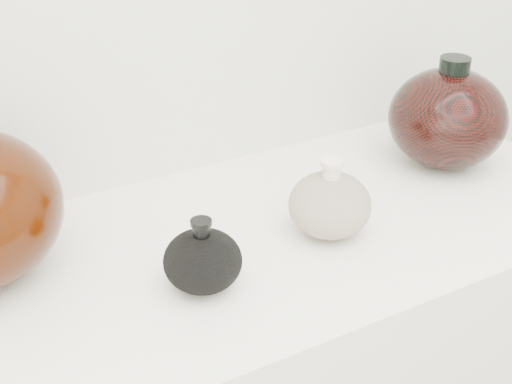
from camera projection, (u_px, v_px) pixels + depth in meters
black_gourd_vase at (203, 260)px, 0.95m from camera, size 0.11×0.11×0.10m
cream_gourd_vase at (330, 204)px, 1.07m from camera, size 0.14×0.14×0.12m
right_round_pot at (447, 118)px, 1.26m from camera, size 0.26×0.26×0.20m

